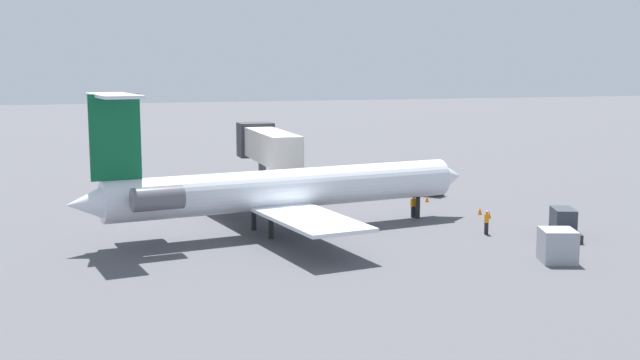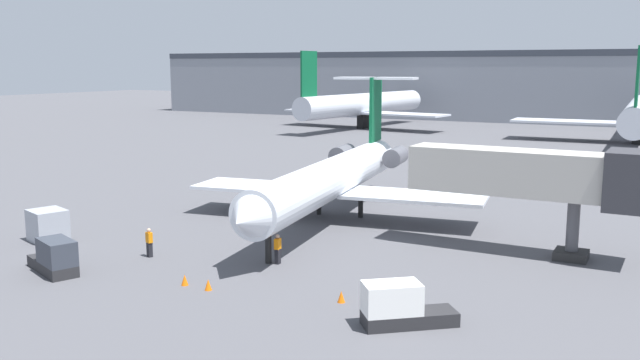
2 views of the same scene
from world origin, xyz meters
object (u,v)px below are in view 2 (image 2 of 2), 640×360
object	(u,v)px
traffic_cone_near	(208,285)
parked_airliner_west_end	(363,105)
jet_bridge	(543,176)
ground_crew_marshaller	(149,242)
parked_airliner_west_mid	(639,114)
baggage_tug_lead	(55,258)
traffic_cone_far	(185,280)
regional_jet	(335,175)
baggage_tug_trailing	(400,307)
ground_crew_loader	(278,249)
cargo_container_uld	(48,225)
traffic_cone_mid	(341,297)

from	to	relation	value
traffic_cone_near	parked_airliner_west_end	size ratio (longest dim) A/B	0.02
jet_bridge	traffic_cone_near	xyz separation A→B (m)	(-13.23, -13.97, -4.38)
ground_crew_marshaller	parked_airliner_west_end	bearing A→B (deg)	105.58
traffic_cone_near	parked_airliner_west_mid	size ratio (longest dim) A/B	0.01
baggage_tug_lead	traffic_cone_far	bearing A→B (deg)	11.95
regional_jet	traffic_cone_far	bearing A→B (deg)	-90.04
parked_airliner_west_mid	traffic_cone_far	bearing A→B (deg)	-101.74
ground_crew_marshaller	baggage_tug_trailing	distance (m)	16.87
ground_crew_loader	cargo_container_uld	world-z (taller)	cargo_container_uld
cargo_container_uld	traffic_cone_near	bearing A→B (deg)	-12.15
jet_bridge	baggage_tug_trailing	size ratio (longest dim) A/B	3.37
baggage_tug_lead	baggage_tug_trailing	distance (m)	18.87
jet_bridge	parked_airliner_west_mid	distance (m)	65.97
cargo_container_uld	ground_crew_marshaller	bearing A→B (deg)	0.66
parked_airliner_west_mid	traffic_cone_near	bearing A→B (deg)	-100.70
ground_crew_loader	baggage_tug_trailing	size ratio (longest dim) A/B	0.42
baggage_tug_trailing	cargo_container_uld	distance (m)	24.88
baggage_tug_trailing	traffic_cone_far	world-z (taller)	baggage_tug_trailing
parked_airliner_west_mid	baggage_tug_trailing	bearing A→B (deg)	-93.67
ground_crew_marshaller	cargo_container_uld	bearing A→B (deg)	-179.34
parked_airliner_west_mid	ground_crew_loader	bearing A→B (deg)	-100.95
jet_bridge	parked_airliner_west_mid	bearing A→B (deg)	88.38
jet_bridge	ground_crew_loader	size ratio (longest dim) A/B	7.97
ground_crew_marshaller	parked_airliner_west_end	world-z (taller)	parked_airliner_west_end
cargo_container_uld	traffic_cone_far	world-z (taller)	cargo_container_uld
ground_crew_loader	traffic_cone_mid	world-z (taller)	ground_crew_loader
traffic_cone_mid	parked_airliner_west_mid	xyz separation A→B (m)	(8.56, 78.48, 3.90)
baggage_tug_trailing	traffic_cone_far	xyz separation A→B (m)	(-11.47, 0.13, -0.56)
regional_jet	traffic_cone_far	xyz separation A→B (m)	(-0.01, -16.95, -2.90)
cargo_container_uld	jet_bridge	bearing A→B (deg)	21.14
ground_crew_loader	cargo_container_uld	bearing A→B (deg)	-171.55
baggage_tug_trailing	cargo_container_uld	bearing A→B (deg)	172.55
regional_jet	traffic_cone_near	bearing A→B (deg)	-85.01
baggage_tug_trailing	parked_airliner_west_end	world-z (taller)	parked_airliner_west_end
jet_bridge	traffic_cone_mid	distance (m)	14.87
baggage_tug_lead	cargo_container_uld	xyz separation A→B (m)	(-5.86, 4.65, 0.15)
regional_jet	parked_airliner_west_end	world-z (taller)	parked_airliner_west_end
baggage_tug_trailing	parked_airliner_west_end	size ratio (longest dim) A/B	0.11
regional_jet	ground_crew_marshaller	size ratio (longest dim) A/B	17.73
cargo_container_uld	parked_airliner_west_end	xyz separation A→B (m)	(-14.41, 80.92, 3.18)
regional_jet	cargo_container_uld	world-z (taller)	regional_jet
cargo_container_uld	parked_airliner_west_end	size ratio (longest dim) A/B	0.07
baggage_tug_trailing	parked_airliner_west_end	bearing A→B (deg)	114.91
regional_jet	parked_airliner_west_end	bearing A→B (deg)	112.38
baggage_tug_trailing	cargo_container_uld	world-z (taller)	cargo_container_uld
jet_bridge	traffic_cone_mid	bearing A→B (deg)	-118.10
ground_crew_marshaller	cargo_container_uld	world-z (taller)	cargo_container_uld
cargo_container_uld	traffic_cone_mid	world-z (taller)	cargo_container_uld
ground_crew_loader	parked_airliner_west_end	bearing A→B (deg)	110.76
ground_crew_loader	parked_airliner_west_end	distance (m)	84.16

